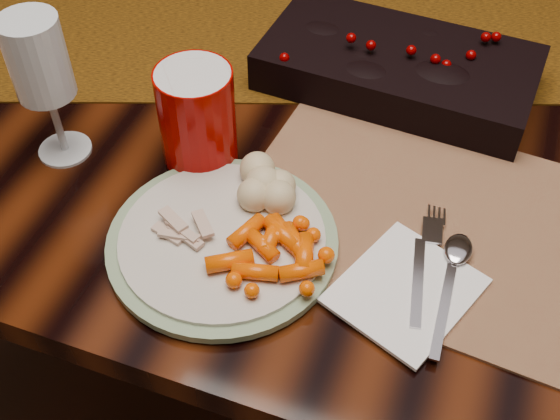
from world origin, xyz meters
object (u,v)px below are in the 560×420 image
(dinner_plate, at_px, (222,240))
(centerpiece, at_px, (399,62))
(turkey_shreds, at_px, (183,231))
(placemat_main, at_px, (424,217))
(dining_table, at_px, (339,256))
(baby_carrots, at_px, (272,251))
(napkin, at_px, (406,290))
(wine_glass, at_px, (47,91))
(mashed_potatoes, at_px, (269,181))
(red_cup, at_px, (197,117))

(dinner_plate, bearing_deg, centerpiece, 72.28)
(turkey_shreds, bearing_deg, placemat_main, 28.63)
(turkey_shreds, bearing_deg, dining_table, 73.07)
(placemat_main, relative_size, baby_carrots, 4.43)
(dinner_plate, relative_size, baby_carrots, 2.67)
(napkin, relative_size, wine_glass, 0.75)
(placemat_main, relative_size, wine_glass, 2.24)
(dining_table, relative_size, mashed_potatoes, 21.97)
(centerpiece, height_order, turkey_shreds, centerpiece)
(centerpiece, bearing_deg, dining_table, -149.28)
(baby_carrots, relative_size, wine_glass, 0.50)
(dinner_plate, xyz_separation_m, red_cup, (-0.08, 0.13, 0.06))
(baby_carrots, height_order, mashed_potatoes, mashed_potatoes)
(placemat_main, bearing_deg, dinner_plate, -144.55)
(dining_table, relative_size, dinner_plate, 6.87)
(dining_table, height_order, dinner_plate, dinner_plate)
(turkey_shreds, bearing_deg, mashed_potatoes, 53.92)
(mashed_potatoes, bearing_deg, napkin, -21.68)
(baby_carrots, bearing_deg, dining_table, 89.89)
(wine_glass, bearing_deg, mashed_potatoes, 0.16)
(centerpiece, xyz_separation_m, napkin, (0.10, -0.35, -0.03))
(centerpiece, relative_size, red_cup, 2.90)
(dining_table, height_order, placemat_main, placemat_main)
(mashed_potatoes, xyz_separation_m, napkin, (0.18, -0.07, -0.04))
(turkey_shreds, relative_size, wine_glass, 0.37)
(centerpiece, relative_size, napkin, 2.55)
(dinner_plate, height_order, napkin, dinner_plate)
(dinner_plate, relative_size, turkey_shreds, 3.62)
(dining_table, distance_m, dinner_plate, 0.51)
(wine_glass, bearing_deg, baby_carrots, -15.19)
(turkey_shreds, bearing_deg, centerpiece, 67.41)
(dining_table, height_order, baby_carrots, baby_carrots)
(wine_glass, bearing_deg, placemat_main, 5.26)
(red_cup, bearing_deg, placemat_main, -1.16)
(baby_carrots, distance_m, wine_glass, 0.34)
(mashed_potatoes, xyz_separation_m, red_cup, (-0.11, 0.05, 0.03))
(napkin, distance_m, wine_glass, 0.48)
(dinner_plate, distance_m, baby_carrots, 0.07)
(turkey_shreds, xyz_separation_m, wine_glass, (-0.21, 0.09, 0.07))
(dinner_plate, relative_size, mashed_potatoes, 3.20)
(mashed_potatoes, distance_m, red_cup, 0.12)
(dining_table, relative_size, placemat_main, 4.13)
(placemat_main, height_order, mashed_potatoes, mashed_potatoes)
(placemat_main, bearing_deg, napkin, -82.80)
(napkin, bearing_deg, turkey_shreds, -153.73)
(turkey_shreds, relative_size, napkin, 0.50)
(centerpiece, relative_size, wine_glass, 1.91)
(centerpiece, bearing_deg, red_cup, -130.57)
(mashed_potatoes, bearing_deg, turkey_shreds, -126.08)
(baby_carrots, bearing_deg, wine_glass, 164.81)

